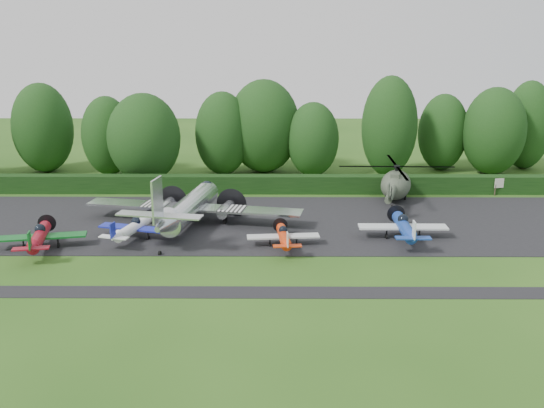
{
  "coord_description": "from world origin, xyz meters",
  "views": [
    {
      "loc": [
        5.15,
        -45.17,
        17.88
      ],
      "look_at": [
        4.84,
        7.8,
        2.5
      ],
      "focal_mm": 40.0,
      "sensor_mm": 36.0,
      "label": 1
    }
  ],
  "objects_px": {
    "light_plane_white": "(133,228)",
    "helicopter": "(396,182)",
    "light_plane_red": "(39,236)",
    "sign_board": "(508,183)",
    "transport_plane": "(190,207)",
    "light_plane_blue": "(404,227)",
    "light_plane_orange": "(284,236)"
  },
  "relations": [
    {
      "from": "light_plane_orange",
      "to": "light_plane_blue",
      "type": "bearing_deg",
      "value": 15.0
    },
    {
      "from": "light_plane_blue",
      "to": "sign_board",
      "type": "height_order",
      "value": "light_plane_blue"
    },
    {
      "from": "transport_plane",
      "to": "light_plane_blue",
      "type": "height_order",
      "value": "transport_plane"
    },
    {
      "from": "light_plane_orange",
      "to": "sign_board",
      "type": "xyz_separation_m",
      "value": [
        25.29,
        17.15,
        0.31
      ]
    },
    {
      "from": "transport_plane",
      "to": "light_plane_white",
      "type": "height_order",
      "value": "transport_plane"
    },
    {
      "from": "light_plane_blue",
      "to": "helicopter",
      "type": "height_order",
      "value": "helicopter"
    },
    {
      "from": "transport_plane",
      "to": "helicopter",
      "type": "distance_m",
      "value": 22.64
    },
    {
      "from": "light_plane_orange",
      "to": "sign_board",
      "type": "bearing_deg",
      "value": 39.14
    },
    {
      "from": "light_plane_red",
      "to": "sign_board",
      "type": "distance_m",
      "value": 49.1
    },
    {
      "from": "light_plane_orange",
      "to": "helicopter",
      "type": "bearing_deg",
      "value": 54.57
    },
    {
      "from": "sign_board",
      "to": "light_plane_red",
      "type": "bearing_deg",
      "value": -144.88
    },
    {
      "from": "light_plane_blue",
      "to": "sign_board",
      "type": "bearing_deg",
      "value": 45.51
    },
    {
      "from": "helicopter",
      "to": "sign_board",
      "type": "height_order",
      "value": "helicopter"
    },
    {
      "from": "light_plane_blue",
      "to": "helicopter",
      "type": "distance_m",
      "value": 12.57
    },
    {
      "from": "light_plane_blue",
      "to": "transport_plane",
      "type": "bearing_deg",
      "value": 168.62
    },
    {
      "from": "light_plane_red",
      "to": "light_plane_white",
      "type": "bearing_deg",
      "value": 31.09
    },
    {
      "from": "light_plane_white",
      "to": "sign_board",
      "type": "relative_size",
      "value": 2.1
    },
    {
      "from": "transport_plane",
      "to": "light_plane_blue",
      "type": "relative_size",
      "value": 2.56
    },
    {
      "from": "transport_plane",
      "to": "light_plane_red",
      "type": "xyz_separation_m",
      "value": [
        -11.72,
        -6.33,
        -0.68
      ]
    },
    {
      "from": "helicopter",
      "to": "sign_board",
      "type": "distance_m",
      "value": 13.44
    },
    {
      "from": "light_plane_white",
      "to": "helicopter",
      "type": "relative_size",
      "value": 0.5
    },
    {
      "from": "light_plane_red",
      "to": "light_plane_orange",
      "type": "xyz_separation_m",
      "value": [
        20.42,
        0.79,
        -0.21
      ]
    },
    {
      "from": "transport_plane",
      "to": "light_plane_blue",
      "type": "bearing_deg",
      "value": -21.61
    },
    {
      "from": "transport_plane",
      "to": "helicopter",
      "type": "xyz_separation_m",
      "value": [
        20.88,
        8.74,
        0.24
      ]
    },
    {
      "from": "light_plane_white",
      "to": "light_plane_orange",
      "type": "bearing_deg",
      "value": -23.79
    },
    {
      "from": "light_plane_blue",
      "to": "helicopter",
      "type": "relative_size",
      "value": 0.57
    },
    {
      "from": "light_plane_white",
      "to": "light_plane_orange",
      "type": "height_order",
      "value": "light_plane_white"
    },
    {
      "from": "light_plane_orange",
      "to": "helicopter",
      "type": "relative_size",
      "value": 0.46
    },
    {
      "from": "light_plane_white",
      "to": "helicopter",
      "type": "distance_m",
      "value": 28.26
    },
    {
      "from": "light_plane_red",
      "to": "light_plane_blue",
      "type": "bearing_deg",
      "value": 15.8
    },
    {
      "from": "light_plane_red",
      "to": "light_plane_blue",
      "type": "height_order",
      "value": "light_plane_blue"
    },
    {
      "from": "light_plane_red",
      "to": "helicopter",
      "type": "xyz_separation_m",
      "value": [
        32.59,
        15.08,
        0.91
      ]
    }
  ]
}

